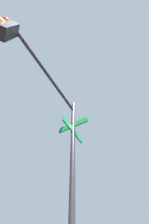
# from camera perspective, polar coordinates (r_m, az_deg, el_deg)

# --- Properties ---
(traffic_signal_near) EXTENTS (2.94, 2.31, 5.48)m
(traffic_signal_near) POSITION_cam_1_polar(r_m,az_deg,el_deg) (3.21, -12.75, 4.71)
(traffic_signal_near) COLOR black
(traffic_signal_near) RESTS_ON ground_plane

